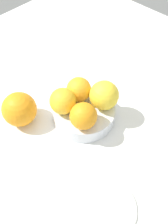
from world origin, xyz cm
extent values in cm
cube|color=white|center=(0.00, 0.00, -1.00)|extent=(110.00, 110.00, 2.00)
cylinder|color=silver|center=(0.00, 0.00, 0.34)|extent=(9.42, 9.42, 0.69)
cylinder|color=silver|center=(0.00, 0.00, 1.90)|extent=(15.19, 15.19, 3.81)
sphere|color=#F9A823|center=(-1.51, -3.17, 6.82)|extent=(6.02, 6.02, 6.02)
sphere|color=yellow|center=(3.68, -3.20, 6.92)|extent=(6.23, 6.23, 6.23)
sphere|color=yellow|center=(-3.92, 2.70, 7.29)|extent=(6.97, 6.97, 6.97)
sphere|color=orange|center=(3.51, 3.16, 6.89)|extent=(6.17, 6.17, 6.17)
sphere|color=orange|center=(11.08, -10.68, 4.16)|extent=(8.33, 8.33, 8.33)
cylinder|color=silver|center=(13.48, 18.34, 0.40)|extent=(12.82, 12.82, 0.80)
camera|label=1|loc=(27.34, 26.04, 50.38)|focal=40.01mm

